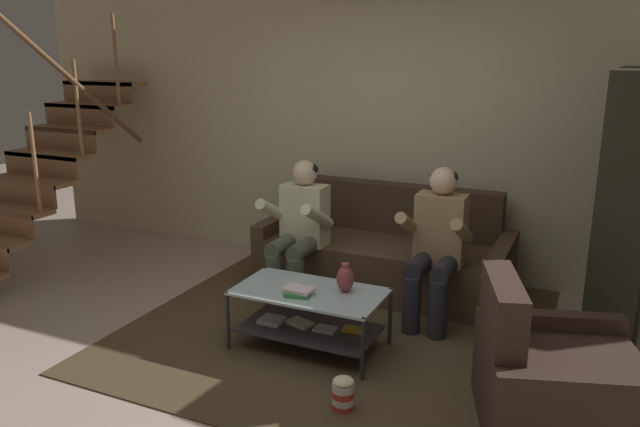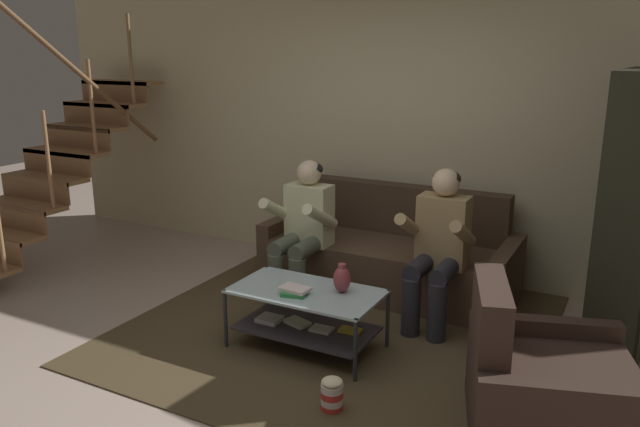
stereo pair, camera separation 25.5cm
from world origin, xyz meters
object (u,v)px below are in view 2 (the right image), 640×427
Objects in this scene: vase at (342,279)px; bookshelf at (640,232)px; book_stack at (295,291)px; couch at (390,257)px; armchair at (545,391)px; person_seated_left at (303,225)px; coffee_table at (306,310)px; popcorn_tub at (332,394)px; person_seated_right at (438,243)px.

bookshelf is at bearing 30.21° from vase.
couch is at bearing 84.65° from book_stack.
vase is 1.51m from armchair.
person_seated_left is 1.03m from vase.
coffee_table reaches higher than popcorn_tub.
bookshelf reaches higher than person_seated_right.
person_seated_right is at bearing 130.80° from armchair.
popcorn_tub is at bearing -43.16° from book_stack.
armchair reaches higher than popcorn_tub.
person_seated_right reaches higher than book_stack.
armchair is (1.57, -1.65, -0.01)m from couch.
armchair is at bearing -46.42° from couch.
person_seated_right is (0.59, -0.51, 0.37)m from couch.
couch is at bearing 174.16° from bookshelf.
bookshelf reaches higher than vase.
coffee_table is (0.48, -0.81, -0.36)m from person_seated_left.
book_stack is at bearing -128.27° from person_seated_right.
person_seated_left is at bearing 135.10° from vase.
vase is 0.34m from book_stack.
couch is at bearing 102.30° from popcorn_tub.
couch is 10.39× the size of popcorn_tub.
person_seated_left reaches higher than couch.
book_stack is 1.73m from armchair.
popcorn_tub is at bearing -49.66° from coffee_table.
couch is at bearing 41.27° from person_seated_left.
couch reaches higher than book_stack.
person_seated_right is 1.18m from book_stack.
couch is 1.44m from book_stack.
person_seated_left reaches higher than coffee_table.
coffee_table is at bearing -150.81° from bookshelf.
person_seated_left is 1.18m from person_seated_right.
person_seated_right reaches higher than popcorn_tub.
coffee_table is 0.53× the size of bookshelf.
bookshelf is at bearing 13.32° from person_seated_right.
bookshelf is at bearing -5.84° from couch.
bookshelf reaches higher than couch.
book_stack is (-0.13, -1.43, 0.17)m from couch.
person_seated_left is 2.46m from armchair.
armchair is at bearing -7.39° from book_stack.
person_seated_left is at bearing 152.30° from armchair.
couch is 1.84× the size of person_seated_left.
couch is at bearing 133.58° from armchair.
couch is 1.27m from vase.
popcorn_tub is (1.01, -1.44, -0.55)m from person_seated_left.
vase is (0.72, -0.72, -0.11)m from person_seated_left.
popcorn_tub is at bearing -165.10° from armchair.
person_seated_left is at bearing 120.78° from coffee_table.
bookshelf is (1.92, -0.20, 0.56)m from couch.
coffee_table is 5.09× the size of vase.
book_stack is at bearing -63.51° from person_seated_left.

